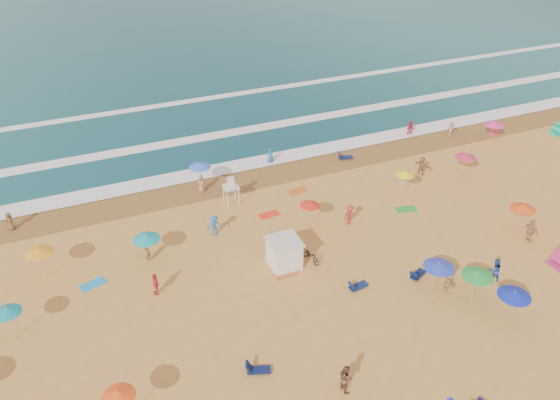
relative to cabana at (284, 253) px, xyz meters
name	(u,v)px	position (x,y,z in m)	size (l,w,h in m)	color
ground	(340,252)	(4.36, -0.21, -1.00)	(220.00, 220.00, 0.00)	gold
ocean	(133,4)	(4.36, 83.79, -1.00)	(220.00, 140.00, 0.18)	#0C4756
wet_sand	(275,173)	(4.36, 12.29, -0.99)	(220.00, 220.00, 0.00)	olive
surf_foam	(242,134)	(4.36, 21.11, -0.90)	(200.00, 18.70, 0.05)	white
cabana	(284,253)	(0.00, 0.00, 0.00)	(2.00, 2.00, 2.00)	white
cabana_roof	(284,241)	(0.00, 0.00, 1.06)	(2.20, 2.20, 0.12)	silver
bicycle	(310,255)	(1.90, -0.30, -0.50)	(0.66, 1.90, 1.00)	black
lifeguard_stand	(231,192)	(-0.82, 9.12, 0.05)	(1.20, 1.20, 2.10)	white
beach_umbrellas	(344,229)	(4.40, -0.47, 1.14)	(59.50, 30.00, 0.74)	#2B3DC3
loungers	(485,243)	(14.57, -3.71, -0.83)	(41.82, 28.13, 0.34)	#0E1847
towels	(330,266)	(2.88, -1.46, -0.98)	(55.52, 28.21, 0.03)	red
beachgoers	(340,216)	(5.93, 2.84, -0.17)	(46.55, 26.13, 2.15)	brown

